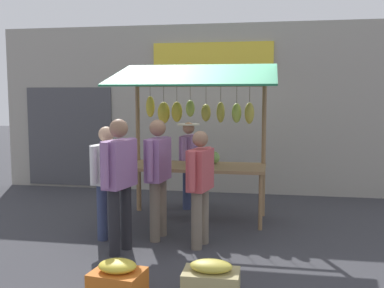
# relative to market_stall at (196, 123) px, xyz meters

# --- Properties ---
(ground_plane) EXTENTS (40.00, 40.00, 0.00)m
(ground_plane) POSITION_rel_market_stall_xyz_m (0.00, 0.07, -1.55)
(ground_plane) COLOR #38383D
(street_backdrop) EXTENTS (9.00, 0.30, 3.40)m
(street_backdrop) POSITION_rel_market_stall_xyz_m (0.06, -2.13, 0.15)
(street_backdrop) COLOR #9E998E
(street_backdrop) RESTS_ON ground
(market_stall) EXTENTS (2.50, 1.46, 2.50)m
(market_stall) POSITION_rel_market_stall_xyz_m (0.00, 0.00, 0.00)
(market_stall) COLOR olive
(market_stall) RESTS_ON ground
(vendor_with_sunhat) EXTENTS (0.39, 0.66, 1.52)m
(vendor_with_sunhat) POSITION_rel_market_stall_xyz_m (0.25, -0.68, -0.67)
(vendor_with_sunhat) COLOR navy
(vendor_with_sunhat) RESTS_ON ground
(shopper_in_grey_tee) EXTENTS (0.31, 0.65, 1.53)m
(shopper_in_grey_tee) POSITION_rel_market_stall_xyz_m (-0.28, 1.32, -0.68)
(shopper_in_grey_tee) COLOR #726656
(shopper_in_grey_tee) RESTS_ON ground
(shopper_in_striped_shirt) EXTENTS (0.33, 0.65, 1.56)m
(shopper_in_striped_shirt) POSITION_rel_market_stall_xyz_m (1.05, 1.18, -0.66)
(shopper_in_striped_shirt) COLOR navy
(shopper_in_striped_shirt) RESTS_ON ground
(shopper_with_shopping_bag) EXTENTS (0.33, 0.70, 1.69)m
(shopper_with_shopping_bag) POSITION_rel_market_stall_xyz_m (0.68, 1.72, -0.56)
(shopper_with_shopping_bag) COLOR #232328
(shopper_with_shopping_bag) RESTS_ON ground
(shopper_with_ponytail) EXTENTS (0.27, 0.70, 1.66)m
(shopper_with_ponytail) POSITION_rel_market_stall_xyz_m (0.34, 1.10, -0.59)
(shopper_with_ponytail) COLOR #726656
(shopper_with_ponytail) RESTS_ON ground
(produce_crate_near) EXTENTS (0.55, 0.36, 0.39)m
(produce_crate_near) POSITION_rel_market_stall_xyz_m (-0.62, 2.82, -1.37)
(produce_crate_near) COLOR tan
(produce_crate_near) RESTS_ON ground
(produce_crate_side) EXTENTS (0.54, 0.45, 0.42)m
(produce_crate_side) POSITION_rel_market_stall_xyz_m (0.25, 3.05, -1.36)
(produce_crate_side) COLOR #D1661E
(produce_crate_side) RESTS_ON ground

